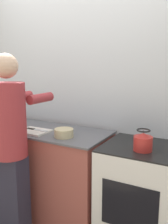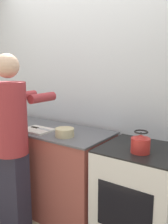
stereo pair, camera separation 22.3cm
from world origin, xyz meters
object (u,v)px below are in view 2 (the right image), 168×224
(kettle, at_px, (141,144))
(canister_jar, at_px, (12,113))
(cutting_board, at_px, (37,130))
(oven, at_px, (139,197))
(bowl_prep, at_px, (65,132))
(person, at_px, (12,139))
(knife, at_px, (40,128))

(kettle, height_order, canister_jar, canister_jar)
(cutting_board, bearing_deg, oven, 7.47)
(bowl_prep, bearing_deg, person, -132.32)
(cutting_board, distance_m, knife, 0.03)
(kettle, relative_size, bowl_prep, 0.98)
(knife, relative_size, bowl_prep, 1.43)
(kettle, bearing_deg, knife, -179.31)
(knife, distance_m, kettle, 1.09)
(canister_jar, bearing_deg, knife, -13.31)
(person, distance_m, kettle, 1.13)
(person, relative_size, kettle, 9.49)
(cutting_board, xyz_separation_m, knife, (0.01, 0.02, 0.01))
(oven, height_order, canister_jar, canister_jar)
(cutting_board, xyz_separation_m, bowl_prep, (0.36, 0.00, 0.03))
(cutting_board, relative_size, knife, 1.19)
(cutting_board, distance_m, kettle, 1.10)
(bowl_prep, bearing_deg, oven, 10.91)
(bowl_prep, xyz_separation_m, canister_jar, (-0.94, 0.16, 0.05))
(kettle, height_order, bowl_prep, kettle)
(person, bearing_deg, kettle, 20.09)
(oven, relative_size, bowl_prep, 4.94)
(bowl_prep, bearing_deg, knife, 176.54)
(person, xyz_separation_m, knife, (-0.02, 0.38, 0.01))
(knife, distance_m, bowl_prep, 0.35)
(cutting_board, xyz_separation_m, canister_jar, (-0.58, 0.16, 0.08))
(bowl_prep, bearing_deg, kettle, 2.64)
(bowl_prep, distance_m, canister_jar, 0.95)
(oven, bearing_deg, cutting_board, -172.53)
(cutting_board, bearing_deg, canister_jar, 164.17)
(person, height_order, kettle, person)
(person, relative_size, canister_jar, 9.17)
(cutting_board, xyz_separation_m, kettle, (1.10, 0.04, 0.05))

